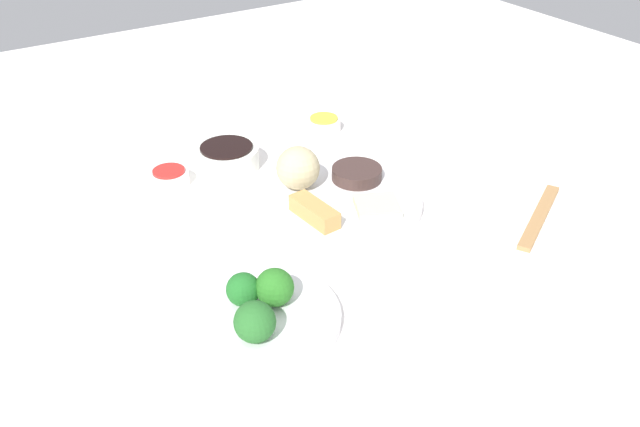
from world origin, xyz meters
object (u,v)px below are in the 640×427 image
broccoli_plate (256,318)px  soy_sauce_bowl (227,158)px  sauce_ramekin_hot_mustard (324,125)px  chopsticks_pair (539,216)px  main_plate (336,202)px  sauce_ramekin_sweet_and_sour (170,178)px

broccoli_plate → soy_sauce_bowl: size_ratio=1.91×
sauce_ramekin_hot_mustard → chopsticks_pair: 0.47m
chopsticks_pair → main_plate: bearing=140.8°
main_plate → sauce_ramekin_hot_mustard: (0.14, 0.25, 0.00)m
sauce_ramekin_sweet_and_sour → sauce_ramekin_hot_mustard: 0.34m
broccoli_plate → soy_sauce_bowl: bearing=68.8°
main_plate → soy_sauce_bowl: 0.23m
main_plate → broccoli_plate: bearing=-143.6°
soy_sauce_bowl → sauce_ramekin_hot_mustard: (0.23, 0.04, -0.01)m
main_plate → sauce_ramekin_sweet_and_sour: 0.29m
sauce_ramekin_sweet_and_sour → soy_sauce_bowl: bearing=1.3°
main_plate → sauce_ramekin_hot_mustard: size_ratio=4.17×
broccoli_plate → chopsticks_pair: size_ratio=1.06×
main_plate → soy_sauce_bowl: soy_sauce_bowl is taller
broccoli_plate → soy_sauce_bowl: 0.42m
chopsticks_pair → sauce_ramekin_sweet_and_sour: bearing=137.1°
sauce_ramekin_hot_mustard → sauce_ramekin_sweet_and_sour: bearing=-173.6°
broccoli_plate → sauce_ramekin_hot_mustard: 0.57m
soy_sauce_bowl → chopsticks_pair: size_ratio=0.56×
soy_sauce_bowl → chopsticks_pair: 0.54m
broccoli_plate → sauce_ramekin_hot_mustard: bearing=48.5°
main_plate → broccoli_plate: 0.30m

